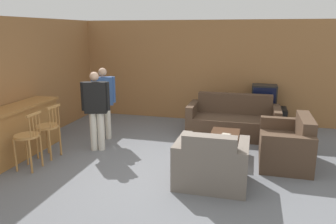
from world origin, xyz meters
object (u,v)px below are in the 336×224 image
at_px(armchair_near, 211,165).
at_px(tv, 264,96).
at_px(loveseat_right, 287,146).
at_px(person_by_window, 104,99).
at_px(coffee_table, 224,138).
at_px(tv_unit, 262,117).
at_px(book_on_table, 226,135).
at_px(bar_chair_mid, 48,129).
at_px(couch_far, 233,122).
at_px(person_by_counter, 96,107).
at_px(bar_chair_near, 28,139).

relative_size(armchair_near, tv, 1.87).
xyz_separation_m(loveseat_right, tv, (-0.39, 2.19, 0.47)).
bearing_deg(person_by_window, coffee_table, -7.37).
relative_size(tv_unit, book_on_table, 5.52).
bearing_deg(book_on_table, bar_chair_mid, -165.70).
distance_m(bar_chair_mid, tv_unit, 4.97).
bearing_deg(couch_far, loveseat_right, -52.38).
bearing_deg(person_by_window, tv_unit, 28.17).
relative_size(loveseat_right, person_by_window, 0.85).
bearing_deg(person_by_counter, person_by_window, 102.78).
height_order(bar_chair_near, bar_chair_mid, same).
bearing_deg(bar_chair_mid, coffee_table, 15.88).
bearing_deg(coffee_table, tv, 71.15).
xyz_separation_m(bar_chair_mid, couch_far, (3.26, 2.23, -0.22)).
relative_size(loveseat_right, tv, 2.28).
xyz_separation_m(bar_chair_near, loveseat_right, (4.31, 1.44, -0.22)).
bearing_deg(loveseat_right, bar_chair_mid, -168.72).
bearing_deg(tv, couch_far, -128.77).
relative_size(tv, person_by_counter, 0.37).
xyz_separation_m(armchair_near, person_by_window, (-2.55, 1.61, 0.57)).
bearing_deg(armchair_near, person_by_counter, 158.52).
bearing_deg(person_by_window, book_on_table, -9.14).
bearing_deg(coffee_table, armchair_near, -93.67).
height_order(bar_chair_mid, coffee_table, bar_chair_mid).
distance_m(bar_chair_near, person_by_window, 1.94).
bearing_deg(armchair_near, bar_chair_near, -176.14).
bearing_deg(person_by_counter, coffee_table, 7.54).
xyz_separation_m(coffee_table, person_by_window, (-2.64, 0.34, 0.53)).
distance_m(tv, book_on_table, 2.36).
height_order(bar_chair_near, couch_far, bar_chair_near).
bearing_deg(person_by_counter, bar_chair_near, -121.35).
distance_m(bar_chair_mid, person_by_counter, 0.97).
relative_size(couch_far, loveseat_right, 1.50).
height_order(bar_chair_mid, book_on_table, bar_chair_mid).
bearing_deg(armchair_near, tv_unit, 76.63).
distance_m(armchair_near, coffee_table, 1.28).
relative_size(couch_far, armchair_near, 1.83).
bearing_deg(person_by_window, armchair_near, -32.31).
relative_size(armchair_near, book_on_table, 5.46).
xyz_separation_m(bar_chair_mid, tv_unit, (3.92, 3.05, -0.29)).
xyz_separation_m(armchair_near, tv, (0.81, 3.41, 0.46)).
bearing_deg(bar_chair_mid, armchair_near, -6.75).
bearing_deg(book_on_table, bar_chair_near, -156.52).
bearing_deg(tv_unit, bar_chair_near, -137.21).
xyz_separation_m(couch_far, tv_unit, (0.66, 0.82, -0.07)).
bearing_deg(couch_far, tv, 51.23).
relative_size(coffee_table, person_by_counter, 0.55).
bearing_deg(tv, person_by_window, -151.87).
bearing_deg(person_by_counter, tv, 37.53).
relative_size(coffee_table, tv_unit, 0.79).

